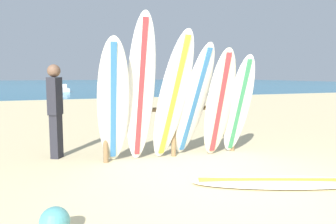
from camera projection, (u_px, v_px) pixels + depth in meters
name	position (u px, v px, depth m)	size (l,w,h in m)	color
ground_plane	(248.00, 196.00, 4.12)	(120.00, 120.00, 0.00)	beige
ocean_water	(58.00, 84.00, 58.04)	(120.00, 80.00, 0.01)	#196B93
surfboard_rack	(174.00, 121.00, 6.09)	(2.64, 0.09, 1.05)	olive
surfboard_leaning_far_left	(113.00, 103.00, 5.35)	(0.64, 0.97, 2.12)	silver
surfboard_leaning_left	(141.00, 90.00, 5.50)	(0.50, 0.80, 2.53)	white
surfboard_leaning_center_left	(173.00, 98.00, 5.58)	(0.74, 1.09, 2.26)	white
surfboard_leaning_center	(194.00, 102.00, 5.88)	(0.68, 1.07, 2.08)	white
surfboard_leaning_center_right	(219.00, 104.00, 5.94)	(0.55, 0.67, 2.00)	beige
surfboard_leaning_right	(239.00, 106.00, 6.12)	(0.53, 0.85, 1.89)	white
surfboard_lying_on_sand	(280.00, 182.00, 4.57)	(2.53, 1.46, 0.08)	white
beachgoer_standing	(55.00, 107.00, 5.94)	(0.29, 0.33, 1.71)	#26262D
small_boat_offshore	(63.00, 89.00, 29.21)	(1.10, 2.31, 0.71)	silver
beach_ball	(55.00, 222.00, 3.09)	(0.29, 0.29, 0.29)	teal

